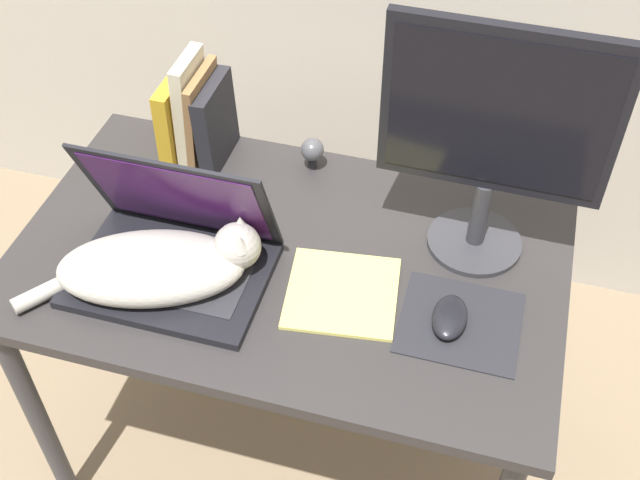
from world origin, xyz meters
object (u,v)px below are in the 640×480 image
book_row (196,116)px  webcam (312,150)px  laptop (173,251)px  cat (159,266)px  notepad (342,293)px  computer_mouse (450,317)px  external_monitor (495,134)px

book_row → webcam: 0.27m
laptop → book_row: laptop is taller
laptop → cat: laptop is taller
cat → notepad: size_ratio=1.85×
laptop → book_row: size_ratio=1.49×
computer_mouse → cat: bearing=-174.4°
book_row → notepad: bearing=-37.7°
computer_mouse → book_row: book_row is taller
laptop → external_monitor: 0.65m
external_monitor → computer_mouse: (-0.02, -0.22, -0.27)m
cat → webcam: cat is taller
cat → notepad: bearing=11.6°
cat → book_row: book_row is taller
notepad → webcam: bearing=114.8°
cat → webcam: size_ratio=5.65×
external_monitor → webcam: external_monitor is taller
laptop → notepad: size_ratio=1.60×
laptop → webcam: bearing=65.0°
external_monitor → book_row: (-0.65, 0.12, -0.18)m
laptop → cat: (-0.01, -0.05, 0.00)m
cat → external_monitor: 0.68m
laptop → cat: 0.05m
external_monitor → computer_mouse: size_ratio=4.63×
laptop → cat: bearing=-101.1°
webcam → book_row: bearing=-175.2°
webcam → laptop: bearing=-115.0°
external_monitor → notepad: size_ratio=2.12×
computer_mouse → notepad: size_ratio=0.46×
cat → notepad: (0.34, 0.07, -0.05)m
laptop → computer_mouse: size_ratio=3.48×
webcam → computer_mouse: bearing=-44.5°
laptop → book_row: (-0.09, 0.35, 0.06)m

